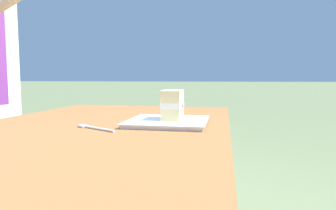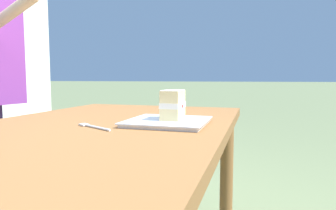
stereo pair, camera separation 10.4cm
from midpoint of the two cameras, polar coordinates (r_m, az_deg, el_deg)
The scene contains 4 objects.
patio_table at distance 1.04m, azimuth -11.88°, elevation -9.50°, with size 1.57×0.90×0.78m.
dessert_plate at distance 1.05m, azimuth 2.85°, elevation -3.28°, with size 0.28×0.28×0.02m.
cake_slice at distance 1.05m, azimuth 3.79°, elevation 0.02°, with size 0.11×0.07×0.10m.
dessert_fork at distance 0.99m, azimuth -11.42°, elevation -4.12°, with size 0.09×0.16×0.01m.
Camera 2 is at (-0.87, -0.53, 0.94)m, focal length 31.59 mm.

